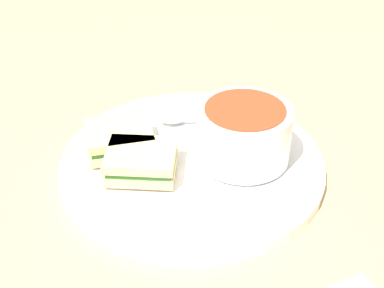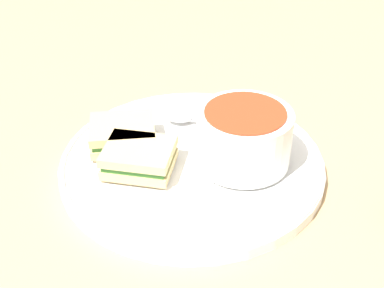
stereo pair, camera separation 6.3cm
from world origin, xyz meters
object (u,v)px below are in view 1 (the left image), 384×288
object	(u,v)px
soup_bowl	(244,133)
spoon	(177,119)
sandwich_half_near	(119,139)
sandwich_half_far	(141,161)

from	to	relation	value
soup_bowl	spoon	xyz separation A→B (m)	(0.01, -0.11, -0.03)
spoon	soup_bowl	bearing A→B (deg)	134.82
sandwich_half_near	sandwich_half_far	world-z (taller)	same
sandwich_half_near	soup_bowl	bearing A→B (deg)	134.99
soup_bowl	sandwich_half_near	distance (m)	0.15
spoon	sandwich_half_far	bearing A→B (deg)	70.08
sandwich_half_near	spoon	bearing A→B (deg)	-176.05
soup_bowl	spoon	world-z (taller)	soup_bowl
spoon	sandwich_half_near	bearing A→B (deg)	42.02
soup_bowl	sandwich_half_far	bearing A→B (deg)	-24.88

